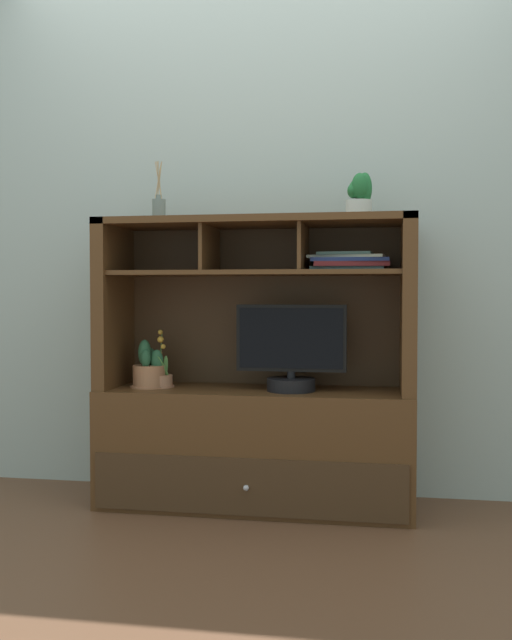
% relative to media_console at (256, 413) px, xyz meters
% --- Properties ---
extents(floor_plane, '(6.00, 6.00, 0.02)m').
position_rel_media_console_xyz_m(floor_plane, '(0.00, -0.01, -0.42)').
color(floor_plane, brown).
rests_on(floor_plane, ground).
extents(back_wall, '(6.00, 0.02, 2.80)m').
position_rel_media_console_xyz_m(back_wall, '(0.00, 0.24, 0.99)').
color(back_wall, '#A8B8B2').
rests_on(back_wall, ground).
extents(media_console, '(1.38, 0.47, 1.27)m').
position_rel_media_console_xyz_m(media_console, '(0.00, 0.00, 0.00)').
color(media_console, '#533319').
rests_on(media_console, ground).
extents(tv_monitor, '(0.48, 0.21, 0.38)m').
position_rel_media_console_xyz_m(tv_monitor, '(0.16, -0.05, 0.27)').
color(tv_monitor, black).
rests_on(tv_monitor, media_console).
extents(potted_orchid, '(0.12, 0.12, 0.26)m').
position_rel_media_console_xyz_m(potted_orchid, '(-0.43, -0.02, 0.15)').
color(potted_orchid, '#B17755').
rests_on(potted_orchid, media_console).
extents(potted_fern, '(0.17, 0.17, 0.22)m').
position_rel_media_console_xyz_m(potted_fern, '(-0.49, -0.03, 0.19)').
color(potted_fern, '#AB714C').
rests_on(potted_fern, media_console).
extents(magazine_stack_left, '(0.35, 0.29, 0.08)m').
position_rel_media_console_xyz_m(magazine_stack_left, '(0.40, 0.05, 0.67)').
color(magazine_stack_left, '#466A6E').
rests_on(magazine_stack_left, media_console).
extents(diffuser_bottle, '(0.06, 0.06, 0.27)m').
position_rel_media_console_xyz_m(diffuser_bottle, '(-0.45, 0.00, 0.91)').
color(diffuser_bottle, slate).
rests_on(diffuser_bottle, media_console).
extents(potted_succulent, '(0.13, 0.13, 0.19)m').
position_rel_media_console_xyz_m(potted_succulent, '(0.45, -0.01, 0.95)').
color(potted_succulent, silver).
rests_on(potted_succulent, media_console).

